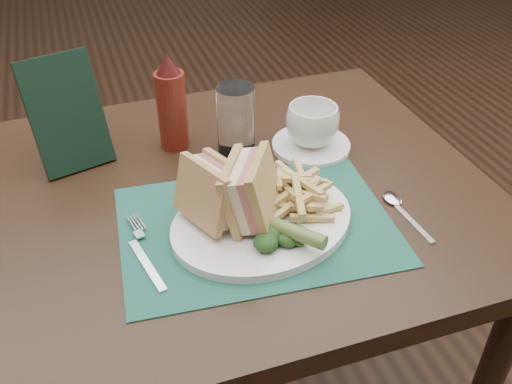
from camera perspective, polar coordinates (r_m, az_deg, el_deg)
floor at (r=1.85m, az=-6.58°, el=-9.85°), size 7.00×7.00×0.00m
table_main at (r=1.25m, az=-2.30°, el=-13.66°), size 0.90×0.75×0.75m
placemat at (r=0.91m, az=0.03°, el=-3.34°), size 0.45×0.34×0.00m
plate at (r=0.90m, az=0.61°, el=-2.99°), size 0.35×0.31×0.01m
sandwich_half_a at (r=0.86m, az=-5.53°, el=-0.52°), size 0.11×0.13×0.11m
sandwich_half_b at (r=0.86m, az=-1.83°, el=0.34°), size 0.13×0.14×0.11m
kale_garnish at (r=0.84m, az=1.85°, el=-4.37°), size 0.11×0.08×0.03m
pickle_spear at (r=0.84m, az=3.26°, el=-3.81°), size 0.09×0.11×0.03m
fries_pile at (r=0.92m, az=4.01°, el=0.23°), size 0.18×0.20×0.05m
fork at (r=0.87m, az=-11.20°, el=-5.70°), size 0.07×0.17×0.01m
spoon at (r=0.96m, az=14.79°, el=-2.06°), size 0.04×0.15×0.01m
saucer at (r=1.10m, az=5.52°, el=4.67°), size 0.17×0.17×0.01m
coffee_cup at (r=1.08m, az=5.65°, el=6.67°), size 0.13×0.13×0.08m
drinking_glass at (r=1.06m, az=-2.02°, el=7.24°), size 0.07×0.07×0.13m
ketchup_bottle at (r=1.07m, az=-8.47°, el=8.89°), size 0.07×0.07×0.19m
check_presenter at (r=1.06m, az=-18.42°, el=7.42°), size 0.14×0.11×0.20m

